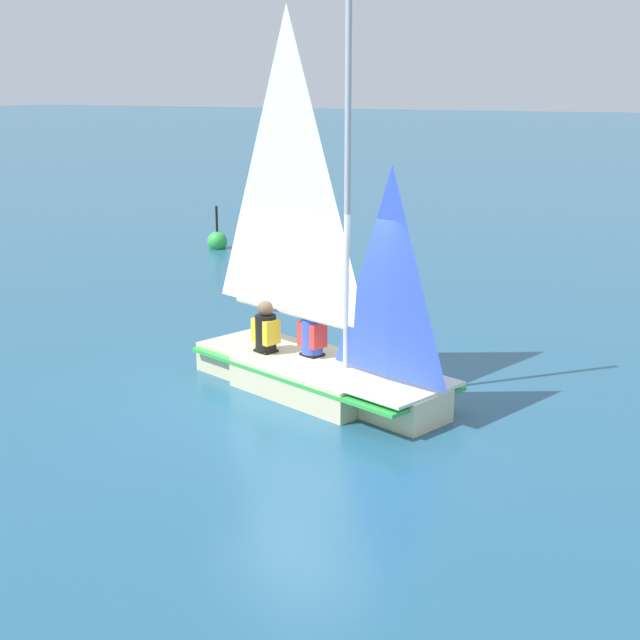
{
  "coord_description": "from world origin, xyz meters",
  "views": [
    {
      "loc": [
        5.31,
        -10.29,
        4.1
      ],
      "look_at": [
        0.0,
        0.0,
        1.02
      ],
      "focal_mm": 50.0,
      "sensor_mm": 36.0,
      "label": 1
    }
  ],
  "objects": [
    {
      "name": "ground_plane",
      "position": [
        0.0,
        0.0,
        0.0
      ],
      "size": [
        260.0,
        260.0,
        0.0
      ],
      "primitive_type": "plane",
      "color": "#235675"
    },
    {
      "name": "buoy_marker",
      "position": [
        -7.41,
        8.59,
        0.19
      ],
      "size": [
        0.51,
        0.51,
        1.17
      ],
      "color": "green",
      "rests_on": "ground_plane"
    },
    {
      "name": "sailboat_main",
      "position": [
        -0.06,
        0.02,
        0.75
      ],
      "size": [
        4.14,
        2.56,
        5.22
      ],
      "rotation": [
        0.0,
        0.0,
        5.97
      ],
      "color": "beige",
      "rests_on": "ground_plane"
    },
    {
      "name": "sailor_helm",
      "position": [
        -0.25,
        0.24,
        0.62
      ],
      "size": [
        0.4,
        0.38,
        1.16
      ],
      "rotation": [
        0.0,
        0.0,
        5.97
      ],
      "color": "black",
      "rests_on": "ground_plane"
    },
    {
      "name": "sailor_crew",
      "position": [
        -0.91,
        0.1,
        0.62
      ],
      "size": [
        0.4,
        0.38,
        1.16
      ],
      "rotation": [
        0.0,
        0.0,
        5.97
      ],
      "color": "black",
      "rests_on": "ground_plane"
    }
  ]
}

